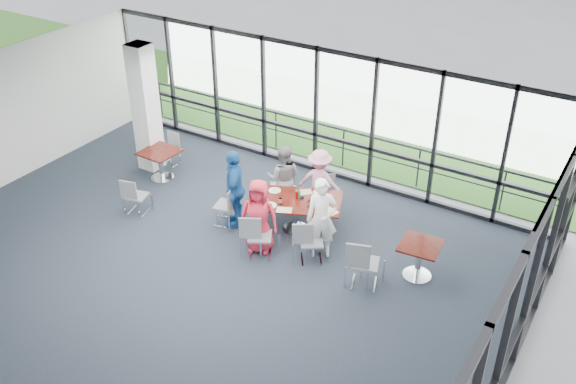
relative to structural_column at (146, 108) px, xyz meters
The scene contains 40 objects.
floor 4.96m from the structural_column, 39.81° to the right, with size 12.00×10.00×0.02m, color #1F2831.
ceiling 4.95m from the structural_column, 39.81° to the right, with size 12.00×10.00×0.04m, color white.
curtain_wall_back 4.12m from the structural_column, 29.05° to the left, with size 12.00×0.10×3.20m, color white.
curtain_wall_right 10.06m from the structural_column, 17.35° to the right, with size 0.10×10.00×3.20m, color white.
exit_door 9.64m from the structural_column, ahead, with size 0.12×1.60×2.10m, color black.
structural_column is the anchor object (origin of this frame).
apron 8.04m from the structural_column, 62.78° to the left, with size 80.00×70.00×0.02m, color slate.
grass_strip 6.36m from the structural_column, 54.25° to the left, with size 80.00×5.00×0.01m, color #2C5F20.
guard_rail 4.57m from the structural_column, 35.84° to the left, with size 0.06×0.06×12.00m, color #2D2D33.
main_table 4.69m from the structural_column, ahead, with size 2.18×1.71×0.75m.
side_table_left 1.20m from the structural_column, 28.82° to the right, with size 0.87×0.87×0.75m.
side_table_right 7.50m from the structural_column, ahead, with size 0.83×0.83×0.75m.
diner_near_left 4.64m from the structural_column, 19.64° to the right, with size 0.79×0.51×1.62m, color red.
diner_near_right 5.60m from the structural_column, 10.59° to the right, with size 0.63×0.46×1.73m, color white.
diner_far_left 3.97m from the structural_column, ahead, with size 0.77×0.47×1.58m, color slate.
diner_far_right 4.70m from the structural_column, ahead, with size 0.97×0.50×1.50m, color pink.
diner_end 3.56m from the structural_column, 16.90° to the right, with size 1.05×0.57×1.79m, color #185094.
chair_main_nl 4.88m from the structural_column, 21.11° to the right, with size 0.46×0.46×0.95m, color slate, non-canonical shape.
chair_main_nr 5.67m from the structural_column, 13.62° to the right, with size 0.44×0.44×0.90m, color slate, non-canonical shape.
chair_main_fl 3.88m from the structural_column, ahead, with size 0.42×0.42×0.86m, color slate, non-canonical shape.
chair_main_fr 4.74m from the structural_column, ahead, with size 0.40×0.40×0.82m, color slate, non-canonical shape.
chair_main_end 3.54m from the structural_column, 19.54° to the right, with size 0.46×0.46×0.94m, color slate, non-canonical shape.
chair_spare_la 2.45m from the structural_column, 56.27° to the right, with size 0.42×0.42×0.85m, color slate, non-canonical shape.
chair_spare_lb 1.28m from the structural_column, 43.90° to the left, with size 0.40×0.40×0.82m, color slate, non-canonical shape.
chair_spare_r 6.88m from the structural_column, 12.25° to the right, with size 0.49×0.49×1.00m, color slate, non-canonical shape.
plate_nl 4.43m from the structural_column, 13.37° to the right, with size 0.27×0.27×0.01m, color white.
plate_nr 5.35m from the structural_column, ahead, with size 0.28×0.28×0.01m, color white.
plate_fl 4.10m from the structural_column, ahead, with size 0.26×0.26×0.01m, color white.
plate_fr 4.91m from the structural_column, ahead, with size 0.26×0.26×0.01m, color white.
plate_end 3.96m from the structural_column, 12.61° to the right, with size 0.27×0.27×0.01m, color white.
tumbler_a 4.53m from the structural_column, 11.00° to the right, with size 0.07×0.07×0.15m, color white.
tumbler_b 5.03m from the structural_column, ahead, with size 0.07×0.07×0.14m, color white.
tumbler_c 4.53m from the structural_column, ahead, with size 0.08×0.08×0.15m, color white.
tumbler_d 4.16m from the structural_column, 12.37° to the right, with size 0.07×0.07×0.13m, color white.
menu_a 4.75m from the structural_column, 12.34° to the right, with size 0.32×0.23×0.00m, color silver.
menu_b 5.48m from the structural_column, ahead, with size 0.32×0.22×0.00m, color silver.
menu_c 4.65m from the structural_column, ahead, with size 0.31×0.22×0.00m, color silver.
condiment_caddy 4.71m from the structural_column, ahead, with size 0.10×0.07×0.04m, color black.
ketchup_bottle 4.63m from the structural_column, ahead, with size 0.06×0.06×0.18m, color #A40001.
green_bottle 4.68m from the structural_column, ahead, with size 0.05×0.05×0.20m, color #1C7038.
Camera 1 is at (6.83, -7.39, 7.86)m, focal length 40.00 mm.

